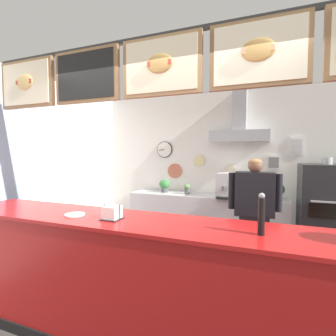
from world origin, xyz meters
name	(u,v)px	position (x,y,z in m)	size (l,w,h in m)	color
ground_plane	(165,319)	(0.00, 0.00, 0.00)	(6.30, 6.30, 0.00)	#3F3A38
back_wall_assembly	(215,161)	(0.02, 2.42, 1.52)	(4.70, 2.84, 2.81)	#9E9E99
service_counter	(149,284)	(0.00, -0.37, 0.55)	(4.05, 0.66, 1.09)	maroon
back_prep_counter	(205,220)	(-0.11, 2.23, 0.44)	(2.80, 0.54, 0.90)	silver
pizza_oven	(325,214)	(1.74, 2.06, 0.75)	(0.71, 0.72, 1.59)	#232326
shop_worker	(254,221)	(0.79, 0.90, 0.85)	(0.61, 0.24, 1.60)	#232328
espresso_machine	(231,185)	(0.34, 2.20, 1.10)	(0.45, 0.57, 0.41)	silver
potted_basil	(255,191)	(0.74, 2.23, 1.02)	(0.19, 0.19, 0.21)	beige
potted_sage	(187,188)	(-0.46, 2.22, 1.00)	(0.12, 0.12, 0.19)	#4C4C51
potted_rosemary	(165,185)	(-0.92, 2.26, 1.04)	(0.20, 0.20, 0.25)	#4C4C51
potted_thyme	(277,190)	(1.08, 2.23, 1.05)	(0.22, 0.22, 0.27)	#9E563D
condiment_plate	(75,215)	(-0.72, -0.43, 1.10)	(0.18, 0.18, 0.01)	white
napkin_holder	(112,213)	(-0.32, -0.43, 1.14)	(0.16, 0.15, 0.13)	#262628
pepper_grinder	(261,214)	(0.89, -0.41, 1.24)	(0.05, 0.05, 0.30)	black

